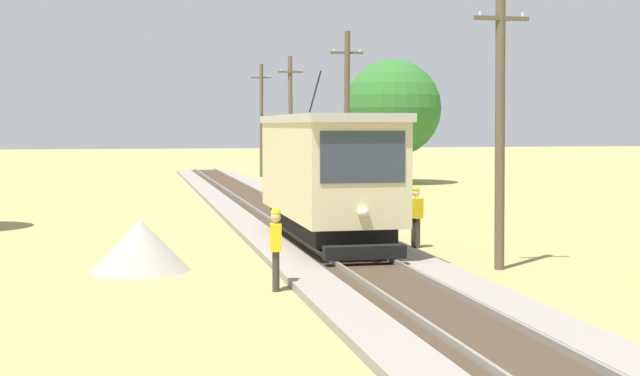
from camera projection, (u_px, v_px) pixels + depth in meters
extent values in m
cube|color=beige|center=(327.00, 169.00, 25.09)|extent=(2.50, 8.00, 2.60)
cube|color=#B2ADA3|center=(327.00, 119.00, 24.99)|extent=(2.60, 8.32, 0.22)
cube|color=black|center=(327.00, 224.00, 25.20)|extent=(2.10, 7.04, 0.44)
cube|color=#2D3842|center=(363.00, 157.00, 21.14)|extent=(2.10, 0.03, 1.25)
cube|color=#2D3842|center=(370.00, 155.00, 25.33)|extent=(0.02, 6.72, 1.04)
sphere|color=#F4EAB2|center=(363.00, 212.00, 21.19)|extent=(0.28, 0.28, 0.28)
cylinder|color=black|center=(315.00, 92.00, 26.50)|extent=(0.05, 1.67, 1.19)
cube|color=black|center=(365.00, 252.00, 21.12)|extent=(2.00, 0.36, 0.32)
cylinder|color=black|center=(345.00, 233.00, 23.02)|extent=(1.54, 0.80, 0.80)
cylinder|color=black|center=(311.00, 216.00, 27.39)|extent=(1.54, 0.80, 0.80)
cylinder|color=brown|center=(500.00, 128.00, 21.51)|extent=(0.24, 0.40, 6.94)
cube|color=brown|center=(501.00, 18.00, 21.32)|extent=(1.40, 0.10, 0.10)
cylinder|color=silver|center=(480.00, 14.00, 21.20)|extent=(0.08, 0.08, 0.10)
cylinder|color=silver|center=(523.00, 15.00, 21.43)|extent=(0.08, 0.08, 0.10)
cylinder|color=brown|center=(347.00, 121.00, 36.72)|extent=(0.24, 0.44, 7.42)
cube|color=brown|center=(347.00, 53.00, 36.52)|extent=(1.40, 0.10, 0.10)
cylinder|color=silver|center=(334.00, 50.00, 36.40)|extent=(0.08, 0.08, 0.10)
cylinder|color=silver|center=(360.00, 51.00, 36.63)|extent=(0.08, 0.08, 0.10)
cylinder|color=brown|center=(291.00, 122.00, 49.57)|extent=(0.24, 0.56, 7.41)
cube|color=brown|center=(290.00, 72.00, 49.37)|extent=(1.40, 0.10, 0.10)
cylinder|color=silver|center=(281.00, 70.00, 49.25)|extent=(0.08, 0.08, 0.10)
cylinder|color=silver|center=(300.00, 70.00, 49.48)|extent=(0.08, 0.08, 0.10)
cylinder|color=brown|center=(261.00, 121.00, 60.54)|extent=(0.24, 0.48, 7.72)
cube|color=brown|center=(261.00, 78.00, 60.33)|extent=(1.40, 0.10, 0.10)
cylinder|color=silver|center=(253.00, 76.00, 60.21)|extent=(0.08, 0.08, 0.10)
cylinder|color=silver|center=(269.00, 76.00, 60.44)|extent=(0.08, 0.08, 0.10)
cone|color=#9E998E|center=(141.00, 245.00, 21.45)|extent=(2.42, 2.42, 1.24)
cylinder|color=#38332D|center=(276.00, 272.00, 18.73)|extent=(0.15, 0.15, 0.86)
cylinder|color=#38332D|center=(276.00, 270.00, 18.89)|extent=(0.15, 0.15, 0.86)
cube|color=yellow|center=(276.00, 237.00, 18.76)|extent=(0.29, 0.41, 0.58)
sphere|color=tan|center=(276.00, 217.00, 18.73)|extent=(0.22, 0.22, 0.22)
sphere|color=yellow|center=(276.00, 213.00, 18.72)|extent=(0.21, 0.21, 0.21)
cylinder|color=#38332D|center=(414.00, 233.00, 25.53)|extent=(0.15, 0.15, 0.86)
cylinder|color=#38332D|center=(418.00, 233.00, 25.40)|extent=(0.15, 0.15, 0.86)
cube|color=yellow|center=(416.00, 208.00, 25.41)|extent=(0.37, 0.44, 0.58)
sphere|color=beige|center=(416.00, 193.00, 25.38)|extent=(0.22, 0.22, 0.22)
sphere|color=yellow|center=(416.00, 190.00, 25.37)|extent=(0.21, 0.21, 0.21)
cylinder|color=#4C3823|center=(392.00, 164.00, 53.63)|extent=(0.32, 0.32, 2.38)
sphere|color=#2D6B28|center=(393.00, 108.00, 53.39)|extent=(5.86, 5.86, 5.86)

